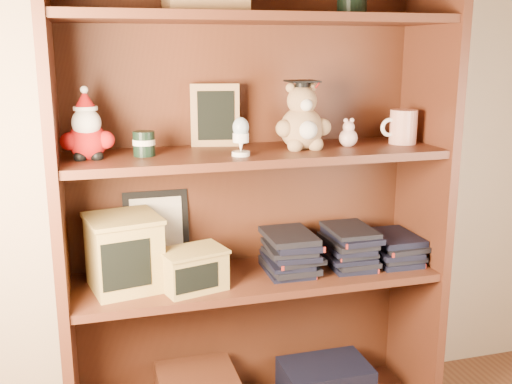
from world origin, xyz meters
TOP-DOWN VIEW (x-y plane):
  - bookcase at (-0.20, 1.36)m, footprint 1.20×0.35m
  - shelf_lower at (-0.20, 1.30)m, footprint 1.14×0.33m
  - shelf_upper at (-0.20, 1.30)m, footprint 1.14×0.33m
  - santa_plush at (-0.69, 1.30)m, footprint 0.15×0.11m
  - teachers_tin at (-0.54, 1.30)m, footprint 0.06×0.06m
  - chalkboard_plaque at (-0.30, 1.42)m, footprint 0.15×0.10m
  - egg_cup at (-0.27, 1.23)m, footprint 0.05×0.05m
  - grad_teddy_bear at (-0.05, 1.30)m, footprint 0.18×0.15m
  - pink_figurine at (0.10, 1.30)m, footprint 0.06×0.06m
  - teacher_mug at (0.29, 1.30)m, footprint 0.12×0.09m
  - certificate_frame at (-0.50, 1.44)m, footprint 0.21×0.05m
  - treats_box at (-0.61, 1.30)m, footprint 0.24×0.24m
  - pencils_box at (-0.41, 1.24)m, footprint 0.22×0.18m
  - book_stack_left at (-0.09, 1.30)m, footprint 0.14×0.20m
  - book_stack_mid at (0.12, 1.30)m, footprint 0.14×0.20m
  - book_stack_right at (0.29, 1.30)m, footprint 0.14×0.20m

SIDE VIEW (x-z plane):
  - shelf_lower at x=-0.20m, z-range 0.53..0.55m
  - book_stack_right at x=0.29m, z-range 0.55..0.63m
  - pencils_box at x=-0.41m, z-range 0.55..0.68m
  - book_stack_left at x=-0.09m, z-range 0.55..0.68m
  - book_stack_mid at x=0.12m, z-range 0.55..0.68m
  - treats_box at x=-0.61m, z-range 0.55..0.77m
  - certificate_frame at x=-0.50m, z-range 0.55..0.81m
  - bookcase at x=-0.20m, z-range -0.02..1.58m
  - shelf_upper at x=-0.20m, z-range 0.93..0.95m
  - pink_figurine at x=0.10m, z-range 0.94..1.03m
  - teachers_tin at x=-0.54m, z-range 0.95..1.02m
  - teacher_mug at x=0.29m, z-range 0.95..1.06m
  - egg_cup at x=-0.27m, z-range 0.95..1.07m
  - santa_plush at x=-0.69m, z-range 0.92..1.13m
  - grad_teddy_bear at x=-0.05m, z-range 0.92..1.14m
  - chalkboard_plaque at x=-0.30m, z-range 0.95..1.14m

